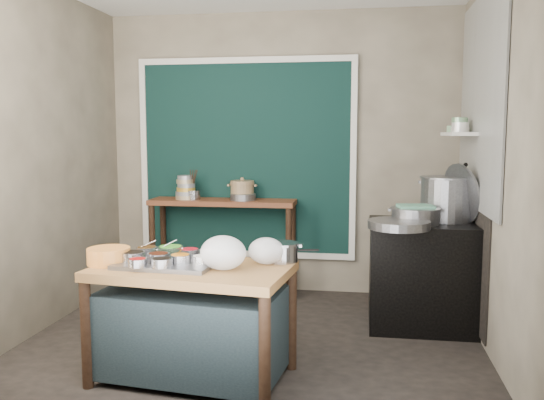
% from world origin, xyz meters
% --- Properties ---
extents(floor, '(3.50, 3.00, 0.02)m').
position_xyz_m(floor, '(0.00, 0.00, -0.01)').
color(floor, '#2A2420').
rests_on(floor, ground).
extents(back_wall, '(3.50, 0.02, 2.80)m').
position_xyz_m(back_wall, '(0.00, 1.51, 1.40)').
color(back_wall, gray).
rests_on(back_wall, floor).
extents(left_wall, '(0.02, 3.00, 2.80)m').
position_xyz_m(left_wall, '(-1.76, 0.00, 1.40)').
color(left_wall, gray).
rests_on(left_wall, floor).
extents(right_wall, '(0.02, 3.00, 2.80)m').
position_xyz_m(right_wall, '(1.76, 0.00, 1.40)').
color(right_wall, gray).
rests_on(right_wall, floor).
extents(curtain_panel, '(2.10, 0.02, 1.90)m').
position_xyz_m(curtain_panel, '(-0.35, 1.47, 1.35)').
color(curtain_panel, black).
rests_on(curtain_panel, back_wall).
extents(curtain_frame, '(2.22, 0.03, 2.02)m').
position_xyz_m(curtain_frame, '(-0.35, 1.46, 1.35)').
color(curtain_frame, beige).
rests_on(curtain_frame, back_wall).
extents(tile_panel, '(0.02, 1.70, 1.70)m').
position_xyz_m(tile_panel, '(1.74, 0.55, 1.85)').
color(tile_panel, '#B2B2AA').
rests_on(tile_panel, right_wall).
extents(soot_patch, '(0.01, 1.30, 1.30)m').
position_xyz_m(soot_patch, '(1.74, 0.65, 0.70)').
color(soot_patch, black).
rests_on(soot_patch, right_wall).
extents(wall_shelf, '(0.22, 0.70, 0.03)m').
position_xyz_m(wall_shelf, '(1.63, 0.85, 1.60)').
color(wall_shelf, beige).
rests_on(wall_shelf, right_wall).
extents(prep_table, '(1.33, 0.86, 0.75)m').
position_xyz_m(prep_table, '(-0.25, -0.75, 0.38)').
color(prep_table, brown).
rests_on(prep_table, floor).
extents(back_counter, '(1.45, 0.40, 0.95)m').
position_xyz_m(back_counter, '(-0.55, 1.28, 0.47)').
color(back_counter, brown).
rests_on(back_counter, floor).
extents(stove_block, '(0.90, 0.68, 0.85)m').
position_xyz_m(stove_block, '(1.35, 0.55, 0.42)').
color(stove_block, black).
rests_on(stove_block, floor).
extents(stove_top, '(0.92, 0.69, 0.03)m').
position_xyz_m(stove_top, '(1.35, 0.55, 0.86)').
color(stove_top, black).
rests_on(stove_top, stove_block).
extents(condiment_tray, '(0.65, 0.49, 0.03)m').
position_xyz_m(condiment_tray, '(-0.42, -0.74, 0.76)').
color(condiment_tray, gray).
rests_on(condiment_tray, prep_table).
extents(condiment_bowls, '(0.60, 0.47, 0.07)m').
position_xyz_m(condiment_bowls, '(-0.44, -0.72, 0.81)').
color(condiment_bowls, gray).
rests_on(condiment_bowls, condiment_tray).
extents(yellow_basin, '(0.33, 0.33, 0.11)m').
position_xyz_m(yellow_basin, '(-0.81, -0.76, 0.80)').
color(yellow_basin, orange).
rests_on(yellow_basin, prep_table).
extents(saucepan, '(0.27, 0.27, 0.13)m').
position_xyz_m(saucepan, '(0.30, -0.51, 0.81)').
color(saucepan, gray).
rests_on(saucepan, prep_table).
extents(plastic_bag_a, '(0.34, 0.30, 0.22)m').
position_xyz_m(plastic_bag_a, '(-0.03, -0.81, 0.86)').
color(plastic_bag_a, white).
rests_on(plastic_bag_a, prep_table).
extents(plastic_bag_b, '(0.26, 0.23, 0.18)m').
position_xyz_m(plastic_bag_b, '(0.21, -0.60, 0.84)').
color(plastic_bag_b, white).
rests_on(plastic_bag_b, prep_table).
extents(bowl_stack, '(0.21, 0.21, 0.24)m').
position_xyz_m(bowl_stack, '(-0.92, 1.25, 1.05)').
color(bowl_stack, tan).
rests_on(bowl_stack, back_counter).
extents(utensil_cup, '(0.16, 0.16, 0.09)m').
position_xyz_m(utensil_cup, '(-0.85, 1.25, 1.00)').
color(utensil_cup, gray).
rests_on(utensil_cup, back_counter).
extents(ceramic_crock, '(0.25, 0.25, 0.17)m').
position_xyz_m(ceramic_crock, '(-0.36, 1.32, 1.03)').
color(ceramic_crock, '#866749').
rests_on(ceramic_crock, back_counter).
extents(wide_bowl, '(0.29, 0.29, 0.06)m').
position_xyz_m(wide_bowl, '(-0.34, 1.26, 0.98)').
color(wide_bowl, gray).
rests_on(wide_bowl, back_counter).
extents(stock_pot, '(0.61, 0.61, 0.37)m').
position_xyz_m(stock_pot, '(1.53, 0.66, 1.06)').
color(stock_pot, gray).
rests_on(stock_pot, stove_top).
extents(pot_lid, '(0.31, 0.50, 0.49)m').
position_xyz_m(pot_lid, '(1.63, 0.59, 1.12)').
color(pot_lid, gray).
rests_on(pot_lid, stove_top).
extents(steamer, '(0.42, 0.42, 0.13)m').
position_xyz_m(steamer, '(1.25, 0.44, 0.95)').
color(steamer, gray).
rests_on(steamer, stove_top).
extents(green_cloth, '(0.30, 0.25, 0.02)m').
position_xyz_m(green_cloth, '(1.25, 0.44, 1.02)').
color(green_cloth, '#4C846F').
rests_on(green_cloth, steamer).
extents(shallow_pan, '(0.51, 0.51, 0.06)m').
position_xyz_m(shallow_pan, '(1.11, 0.19, 0.91)').
color(shallow_pan, gray).
rests_on(shallow_pan, stove_top).
extents(shelf_bowl_stack, '(0.15, 0.15, 0.12)m').
position_xyz_m(shelf_bowl_stack, '(1.63, 0.81, 1.67)').
color(shelf_bowl_stack, silver).
rests_on(shelf_bowl_stack, wall_shelf).
extents(shelf_bowl_green, '(0.21, 0.21, 0.06)m').
position_xyz_m(shelf_bowl_green, '(1.63, 1.03, 1.64)').
color(shelf_bowl_green, gray).
rests_on(shelf_bowl_green, wall_shelf).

